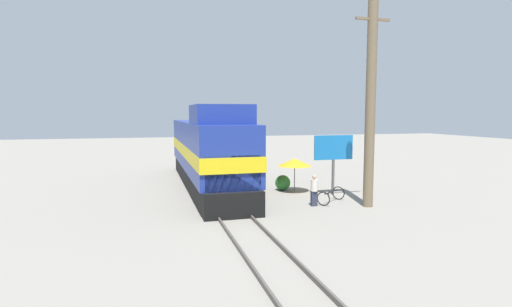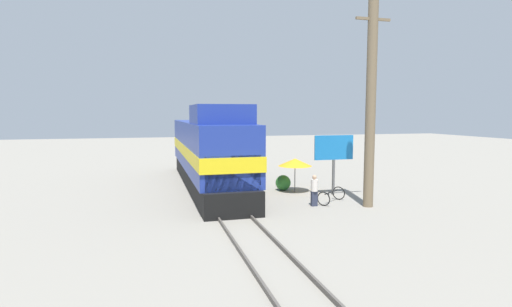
% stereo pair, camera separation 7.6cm
% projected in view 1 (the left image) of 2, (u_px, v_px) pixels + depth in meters
% --- Properties ---
extents(ground_plane, '(120.00, 120.00, 0.00)m').
position_uv_depth(ground_plane, '(224.00, 206.00, 19.84)').
color(ground_plane, gray).
extents(rail_near, '(0.08, 31.37, 0.15)m').
position_uv_depth(rail_near, '(209.00, 205.00, 19.65)').
color(rail_near, '#4C4742').
rests_on(rail_near, ground_plane).
extents(rail_far, '(0.08, 31.37, 0.15)m').
position_uv_depth(rail_far, '(238.00, 203.00, 20.02)').
color(rail_far, '#4C4742').
rests_on(rail_far, ground_plane).
extents(locomotive, '(2.98, 16.85, 5.00)m').
position_uv_depth(locomotive, '(208.00, 152.00, 24.64)').
color(locomotive, black).
rests_on(locomotive, ground_plane).
extents(utility_pole, '(1.80, 0.48, 10.24)m').
position_uv_depth(utility_pole, '(371.00, 101.00, 19.21)').
color(utility_pole, '#726047').
rests_on(utility_pole, ground_plane).
extents(vendor_umbrella, '(1.95, 1.95, 1.98)m').
position_uv_depth(vendor_umbrella, '(295.00, 162.00, 23.11)').
color(vendor_umbrella, '#4C4C4C').
rests_on(vendor_umbrella, ground_plane).
extents(billboard_sign, '(2.34, 0.12, 3.36)m').
position_uv_depth(billboard_sign, '(334.00, 150.00, 22.41)').
color(billboard_sign, '#595959').
rests_on(billboard_sign, ground_plane).
extents(shrub_cluster, '(0.91, 0.91, 0.91)m').
position_uv_depth(shrub_cluster, '(283.00, 183.00, 23.84)').
color(shrub_cluster, '#2D722D').
rests_on(shrub_cluster, ground_plane).
extents(person_bystander, '(0.34, 0.34, 1.56)m').
position_uv_depth(person_bystander, '(314.00, 189.00, 19.71)').
color(person_bystander, '#2D3347').
rests_on(person_bystander, ground_plane).
extents(bicycle, '(1.87, 1.70, 0.71)m').
position_uv_depth(bicycle, '(331.00, 196.00, 20.51)').
color(bicycle, black).
rests_on(bicycle, ground_plane).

